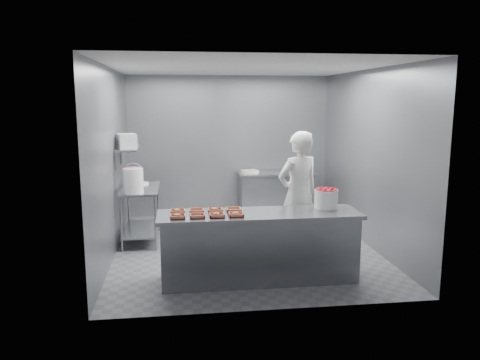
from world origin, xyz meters
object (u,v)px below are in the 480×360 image
service_counter (259,246)px  glaze_bucket (133,180)px  tray_3 (236,214)px  tray_4 (178,211)px  tray_0 (177,216)px  worker (298,194)px  tray_6 (215,210)px  prep_table (141,206)px  tray_1 (197,216)px  strawberry_tub (326,198)px  appliance (127,141)px  tray_7 (234,210)px  tray_5 (197,211)px  back_counter (276,195)px  tray_2 (217,215)px

service_counter → glaze_bucket: glaze_bucket is taller
tray_3 → tray_4: 0.77m
tray_0 → worker: size_ratio=0.10×
tray_6 → worker: (1.30, 0.76, 0.02)m
prep_table → tray_1: bearing=-67.7°
tray_3 → strawberry_tub: bearing=12.7°
tray_1 → prep_table: bearing=112.3°
service_counter → appliance: appliance is taller
tray_4 → tray_7: (0.72, 0.00, -0.00)m
tray_1 → tray_4: tray_4 is taller
tray_7 → tray_1: bearing=-151.3°
prep_table → tray_5: 2.04m
tray_3 → tray_5: (-0.48, 0.26, -0.00)m
tray_0 → strawberry_tub: strawberry_tub is taller
worker → glaze_bucket: (-2.45, 0.62, 0.17)m
prep_table → tray_5: bearing=-64.8°
service_counter → back_counter: 3.37m
tray_4 → tray_7: 0.72m
prep_table → tray_1: tray_1 is taller
worker → tray_4: bearing=2.2°
tray_7 → worker: (1.05, 0.76, 0.02)m
tray_0 → worker: (1.78, 1.02, 0.02)m
tray_1 → tray_3: 0.48m
prep_table → tray_4: 1.95m
prep_table → strawberry_tub: bearing=-34.9°
tray_7 → tray_0: bearing=-160.0°
tray_2 → strawberry_tub: (1.49, 0.28, 0.12)m
prep_table → tray_2: size_ratio=6.40×
tray_6 → strawberry_tub: size_ratio=0.60×
tray_7 → worker: 1.30m
back_counter → worker: (-0.16, -2.36, 0.49)m
tray_1 → appliance: bearing=117.7°
strawberry_tub → tray_2: bearing=-169.3°
worker → strawberry_tub: worker is taller
tray_6 → worker: bearing=30.4°
tray_0 → tray_2: same height
tray_6 → prep_table: bearing=121.0°
tray_3 → tray_7: size_ratio=1.00×
service_counter → tray_2: 0.74m
back_counter → tray_6: 3.47m
tray_0 → tray_7: tray_0 is taller
tray_3 → tray_6: size_ratio=1.00×
service_counter → tray_4: tray_4 is taller
appliance → tray_5: bearing=-76.4°
service_counter → appliance: (-1.82, 1.82, 1.23)m
tray_0 → glaze_bucket: bearing=112.3°
back_counter → tray_1: size_ratio=8.01×
tray_5 → tray_7: size_ratio=1.00×
prep_table → strawberry_tub: (2.58, -1.80, 0.45)m
prep_table → tray_7: 2.28m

